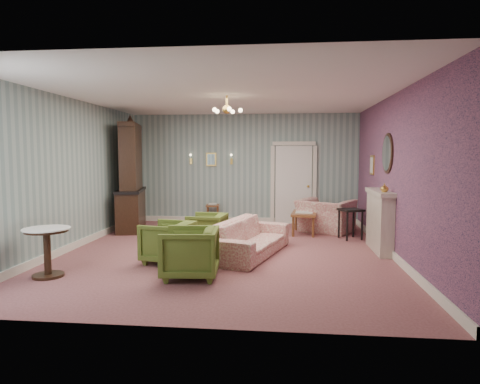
# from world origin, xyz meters

# --- Properties ---
(floor) EXTENTS (7.00, 7.00, 0.00)m
(floor) POSITION_xyz_m (0.00, 0.00, 0.00)
(floor) COLOR #955658
(floor) RESTS_ON ground
(ceiling) EXTENTS (7.00, 7.00, 0.00)m
(ceiling) POSITION_xyz_m (0.00, 0.00, 2.90)
(ceiling) COLOR white
(ceiling) RESTS_ON ground
(wall_back) EXTENTS (6.00, 0.00, 6.00)m
(wall_back) POSITION_xyz_m (0.00, 3.50, 1.45)
(wall_back) COLOR gray
(wall_back) RESTS_ON ground
(wall_front) EXTENTS (6.00, 0.00, 6.00)m
(wall_front) POSITION_xyz_m (0.00, -3.50, 1.45)
(wall_front) COLOR gray
(wall_front) RESTS_ON ground
(wall_left) EXTENTS (0.00, 7.00, 7.00)m
(wall_left) POSITION_xyz_m (-3.00, 0.00, 1.45)
(wall_left) COLOR gray
(wall_left) RESTS_ON ground
(wall_right) EXTENTS (0.00, 7.00, 7.00)m
(wall_right) POSITION_xyz_m (3.00, 0.00, 1.45)
(wall_right) COLOR gray
(wall_right) RESTS_ON ground
(wall_right_floral) EXTENTS (0.00, 7.00, 7.00)m
(wall_right_floral) POSITION_xyz_m (2.98, 0.00, 1.45)
(wall_right_floral) COLOR #BE5F7C
(wall_right_floral) RESTS_ON ground
(door) EXTENTS (1.12, 0.12, 2.16)m
(door) POSITION_xyz_m (1.30, 3.46, 1.08)
(door) COLOR white
(door) RESTS_ON floor
(olive_chair_a) EXTENTS (0.81, 0.86, 0.82)m
(olive_chair_a) POSITION_xyz_m (-0.33, -1.70, 0.41)
(olive_chair_a) COLOR #576C26
(olive_chair_a) RESTS_ON floor
(olive_chair_b) EXTENTS (0.84, 0.87, 0.77)m
(olive_chair_b) POSITION_xyz_m (-0.90, -0.86, 0.39)
(olive_chair_b) COLOR #576C26
(olive_chair_b) RESTS_ON floor
(olive_chair_c) EXTENTS (0.73, 0.77, 0.73)m
(olive_chair_c) POSITION_xyz_m (-0.47, 0.49, 0.36)
(olive_chair_c) COLOR #576C26
(olive_chair_c) RESTS_ON floor
(sofa_chintz) EXTENTS (1.23, 2.29, 0.86)m
(sofa_chintz) POSITION_xyz_m (0.44, -0.18, 0.43)
(sofa_chintz) COLOR #A8434B
(sofa_chintz) RESTS_ON floor
(wingback_chair) EXTENTS (1.41, 1.25, 1.03)m
(wingback_chair) POSITION_xyz_m (2.04, 2.30, 0.52)
(wingback_chair) COLOR #A8434B
(wingback_chair) RESTS_ON floor
(dresser) EXTENTS (0.92, 1.72, 2.72)m
(dresser) POSITION_xyz_m (-2.65, 2.13, 1.36)
(dresser) COLOR black
(dresser) RESTS_ON floor
(fireplace) EXTENTS (0.30, 1.40, 1.16)m
(fireplace) POSITION_xyz_m (2.86, 0.40, 0.58)
(fireplace) COLOR beige
(fireplace) RESTS_ON floor
(mantel_vase) EXTENTS (0.15, 0.15, 0.15)m
(mantel_vase) POSITION_xyz_m (2.84, 0.00, 1.23)
(mantel_vase) COLOR gold
(mantel_vase) RESTS_ON fireplace
(oval_mirror) EXTENTS (0.04, 0.76, 0.84)m
(oval_mirror) POSITION_xyz_m (2.96, 0.40, 1.85)
(oval_mirror) COLOR white
(oval_mirror) RESTS_ON wall_right
(framed_print) EXTENTS (0.04, 0.34, 0.42)m
(framed_print) POSITION_xyz_m (2.97, 1.75, 1.60)
(framed_print) COLOR gold
(framed_print) RESTS_ON wall_right
(coffee_table) EXTENTS (0.65, 1.04, 0.51)m
(coffee_table) POSITION_xyz_m (1.52, 2.03, 0.25)
(coffee_table) COLOR brown
(coffee_table) RESTS_ON floor
(side_table_black) EXTENTS (0.57, 0.57, 0.66)m
(side_table_black) POSITION_xyz_m (2.49, 1.46, 0.33)
(side_table_black) COLOR black
(side_table_black) RESTS_ON floor
(pedestal_table) EXTENTS (0.74, 0.74, 0.74)m
(pedestal_table) POSITION_xyz_m (-2.45, -1.88, 0.37)
(pedestal_table) COLOR black
(pedestal_table) RESTS_ON floor
(nesting_table) EXTENTS (0.37, 0.46, 0.56)m
(nesting_table) POSITION_xyz_m (-0.81, 3.15, 0.28)
(nesting_table) COLOR brown
(nesting_table) RESTS_ON floor
(gilt_mirror_back) EXTENTS (0.28, 0.06, 0.36)m
(gilt_mirror_back) POSITION_xyz_m (-0.90, 3.46, 1.70)
(gilt_mirror_back) COLOR gold
(gilt_mirror_back) RESTS_ON wall_back
(sconce_left) EXTENTS (0.16, 0.12, 0.30)m
(sconce_left) POSITION_xyz_m (-1.45, 3.44, 1.70)
(sconce_left) COLOR gold
(sconce_left) RESTS_ON wall_back
(sconce_right) EXTENTS (0.16, 0.12, 0.30)m
(sconce_right) POSITION_xyz_m (-0.35, 3.44, 1.70)
(sconce_right) COLOR gold
(sconce_right) RESTS_ON wall_back
(chandelier) EXTENTS (0.56, 0.56, 0.36)m
(chandelier) POSITION_xyz_m (0.00, 0.00, 2.63)
(chandelier) COLOR gold
(chandelier) RESTS_ON ceiling
(burgundy_cushion) EXTENTS (0.41, 0.28, 0.39)m
(burgundy_cushion) POSITION_xyz_m (1.99, 2.15, 0.48)
(burgundy_cushion) COLOR maroon
(burgundy_cushion) RESTS_ON wingback_chair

